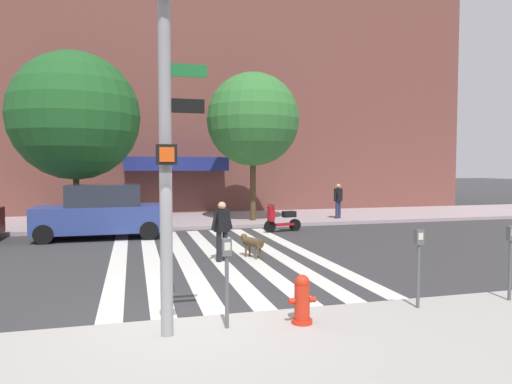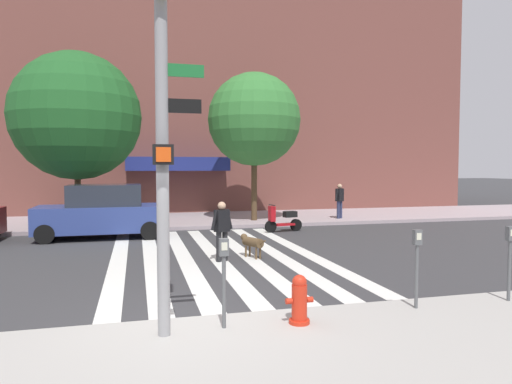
% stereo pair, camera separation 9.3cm
% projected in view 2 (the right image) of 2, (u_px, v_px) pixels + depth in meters
% --- Properties ---
extents(ground_plane, '(160.00, 160.00, 0.00)m').
position_uv_depth(ground_plane, '(165.00, 258.00, 13.06)').
color(ground_plane, '#353538').
extents(sidewalk_far, '(80.00, 6.00, 0.15)m').
position_uv_depth(sidewalk_far, '(154.00, 221.00, 21.51)').
color(sidewalk_far, '#A39298').
rests_on(sidewalk_far, ground_plane).
extents(crosswalk_stripes, '(5.85, 10.90, 0.01)m').
position_uv_depth(crosswalk_stripes, '(215.00, 256.00, 13.42)').
color(crosswalk_stripes, silver).
rests_on(crosswalk_stripes, ground_plane).
extents(apartment_block, '(29.40, 14.77, 24.10)m').
position_uv_depth(apartment_block, '(209.00, 27.00, 31.27)').
color(apartment_block, brown).
rests_on(apartment_block, ground_plane).
extents(traffic_light_pole, '(0.74, 0.46, 5.80)m').
position_uv_depth(traffic_light_pole, '(162.00, 100.00, 6.46)').
color(traffic_light_pole, gray).
rests_on(traffic_light_pole, sidewalk_near).
extents(fire_hydrant, '(0.44, 0.32, 0.76)m').
position_uv_depth(fire_hydrant, '(299.00, 300.00, 7.17)').
color(fire_hydrant, red).
rests_on(fire_hydrant, sidewalk_near).
extents(parking_meter_curbside, '(0.14, 0.11, 1.36)m').
position_uv_depth(parking_meter_curbside, '(417.00, 258.00, 7.92)').
color(parking_meter_curbside, '#515456').
rests_on(parking_meter_curbside, sidewalk_near).
extents(parking_meter_second_along, '(0.14, 0.11, 1.36)m').
position_uv_depth(parking_meter_second_along, '(510.00, 253.00, 8.36)').
color(parking_meter_second_along, '#515456').
rests_on(parking_meter_second_along, sidewalk_near).
extents(parking_meter_third_along, '(0.14, 0.11, 1.36)m').
position_uv_depth(parking_meter_third_along, '(224.00, 270.00, 6.94)').
color(parking_meter_third_along, '#515456').
rests_on(parking_meter_third_along, sidewalk_near).
extents(parked_car_behind_first, '(4.43, 2.04, 1.95)m').
position_uv_depth(parked_car_behind_first, '(102.00, 212.00, 16.80)').
color(parked_car_behind_first, navy).
rests_on(parked_car_behind_first, ground_plane).
extents(parked_scooter, '(1.62, 0.60, 1.11)m').
position_uv_depth(parked_scooter, '(283.00, 220.00, 18.46)').
color(parked_scooter, black).
rests_on(parked_scooter, ground_plane).
extents(street_tree_nearest, '(5.08, 5.08, 7.00)m').
position_uv_depth(street_tree_nearest, '(76.00, 116.00, 18.42)').
color(street_tree_nearest, '#4C3823').
rests_on(street_tree_nearest, sidewalk_far).
extents(street_tree_middle, '(4.22, 4.22, 6.71)m').
position_uv_depth(street_tree_middle, '(254.00, 120.00, 20.96)').
color(street_tree_middle, '#4C3823').
rests_on(street_tree_middle, sidewalk_far).
extents(pedestrian_dog_walker, '(0.68, 0.38, 1.64)m').
position_uv_depth(pedestrian_dog_walker, '(222.00, 228.00, 12.62)').
color(pedestrian_dog_walker, black).
rests_on(pedestrian_dog_walker, ground_plane).
extents(dog_on_leash, '(0.56, 1.02, 0.65)m').
position_uv_depth(dog_on_leash, '(252.00, 242.00, 13.16)').
color(dog_on_leash, brown).
rests_on(dog_on_leash, ground_plane).
extents(pedestrian_bystander, '(0.65, 0.44, 1.64)m').
position_uv_depth(pedestrian_bystander, '(340.00, 199.00, 21.90)').
color(pedestrian_bystander, '#282D4C').
rests_on(pedestrian_bystander, sidewalk_far).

